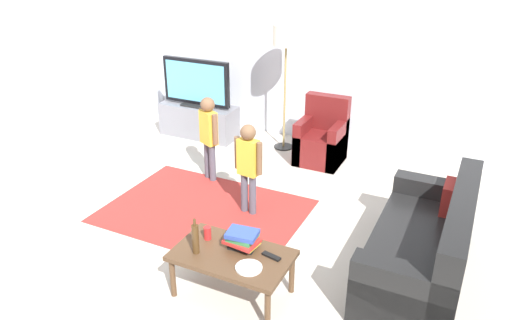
% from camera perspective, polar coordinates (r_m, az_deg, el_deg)
% --- Properties ---
extents(ground, '(7.80, 7.80, 0.00)m').
position_cam_1_polar(ground, '(5.19, -2.96, -9.04)').
color(ground, beige).
extents(wall_back, '(6.00, 0.12, 2.70)m').
position_cam_1_polar(wall_back, '(7.25, 8.60, 12.25)').
color(wall_back, silver).
rests_on(wall_back, ground).
extents(wall_left, '(0.12, 6.00, 2.70)m').
position_cam_1_polar(wall_left, '(6.54, -27.19, 8.47)').
color(wall_left, silver).
rests_on(wall_left, ground).
extents(area_rug, '(2.20, 1.60, 0.01)m').
position_cam_1_polar(area_rug, '(5.69, -5.96, -5.83)').
color(area_rug, '#9E2D28').
rests_on(area_rug, ground).
extents(tv_stand, '(1.20, 0.44, 0.50)m').
position_cam_1_polar(tv_stand, '(7.69, -6.61, 4.51)').
color(tv_stand, slate).
rests_on(tv_stand, ground).
extents(tv, '(1.10, 0.28, 0.71)m').
position_cam_1_polar(tv, '(7.49, -6.92, 8.79)').
color(tv, black).
rests_on(tv, tv_stand).
extents(couch, '(0.80, 1.80, 0.86)m').
position_cam_1_polar(couch, '(4.79, 19.22, -9.65)').
color(couch, black).
rests_on(couch, ground).
extents(armchair, '(0.60, 0.60, 0.90)m').
position_cam_1_polar(armchair, '(6.82, 7.64, 2.24)').
color(armchair, maroon).
rests_on(armchair, ground).
extents(floor_lamp, '(0.36, 0.36, 1.78)m').
position_cam_1_polar(floor_lamp, '(6.85, 3.50, 13.43)').
color(floor_lamp, '#262626').
rests_on(floor_lamp, ground).
extents(child_near_tv, '(0.33, 0.22, 1.09)m').
position_cam_1_polar(child_near_tv, '(6.14, -5.48, 3.33)').
color(child_near_tv, '#4C4C59').
rests_on(child_near_tv, ground).
extents(child_center, '(0.35, 0.17, 1.06)m').
position_cam_1_polar(child_center, '(5.35, -0.90, -0.13)').
color(child_center, '#4C4C59').
rests_on(child_center, ground).
extents(coffee_table, '(1.00, 0.60, 0.42)m').
position_cam_1_polar(coffee_table, '(4.28, -2.77, -11.26)').
color(coffee_table, '#513823').
rests_on(coffee_table, ground).
extents(book_stack, '(0.30, 0.25, 0.17)m').
position_cam_1_polar(book_stack, '(4.27, -1.55, -9.11)').
color(book_stack, black).
rests_on(book_stack, coffee_table).
extents(bottle, '(0.06, 0.06, 0.33)m').
position_cam_1_polar(bottle, '(4.21, -7.00, -8.99)').
color(bottle, '#4C3319').
rests_on(bottle, coffee_table).
extents(tv_remote, '(0.18, 0.08, 0.02)m').
position_cam_1_polar(tv_remote, '(4.20, 1.79, -11.03)').
color(tv_remote, black).
rests_on(tv_remote, coffee_table).
extents(soda_can, '(0.07, 0.07, 0.12)m').
position_cam_1_polar(soda_can, '(4.41, -5.62, -8.38)').
color(soda_can, red).
rests_on(soda_can, coffee_table).
extents(plate, '(0.22, 0.22, 0.02)m').
position_cam_1_polar(plate, '(4.07, -0.83, -12.32)').
color(plate, white).
rests_on(plate, coffee_table).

